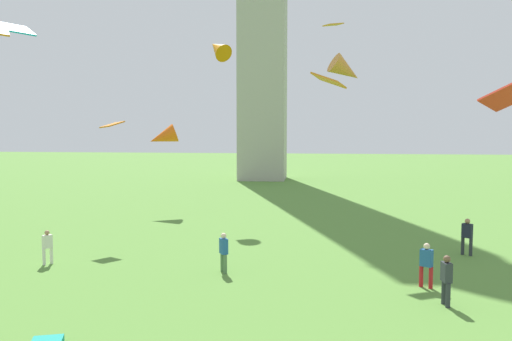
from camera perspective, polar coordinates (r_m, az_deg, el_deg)
name	(u,v)px	position (r m, az deg, el deg)	size (l,w,h in m)	color
person_0	(446,277)	(20.19, 19.64, -10.68)	(0.34, 0.55, 1.80)	#2D3338
person_1	(47,245)	(26.40, -21.36, -7.41)	(0.44, 0.47, 1.58)	silver
person_2	(426,263)	(22.14, 17.71, -9.33)	(0.53, 0.47, 1.76)	red
person_3	(224,250)	(23.27, -3.47, -8.48)	(0.45, 0.52, 1.73)	#51754C
person_4	(467,235)	(28.24, 21.59, -6.37)	(0.54, 0.50, 1.82)	#2D3338
kite_flying_0	(329,80)	(19.95, 7.74, 9.50)	(1.35, 1.32, 0.64)	orange
kite_flying_1	(333,25)	(30.53, 8.24, 15.15)	(1.19, 1.13, 0.20)	orange
kite_flying_2	(163,137)	(40.59, -9.91, 3.53)	(2.67, 2.09, 1.99)	#EC5D10
kite_flying_4	(112,125)	(31.40, -15.08, 4.76)	(1.28, 1.46, 0.42)	orange
kite_flying_5	(346,70)	(34.05, 9.56, 10.49)	(2.60, 1.99, 2.10)	orange
kite_flying_6	(504,98)	(22.47, 24.92, 7.04)	(1.76, 1.67, 1.03)	red
kite_flying_7	(16,29)	(26.93, -24.23, 13.62)	(1.54, 1.74, 0.59)	#1C9BDE
kite_flying_9	(218,49)	(39.91, -4.08, 12.84)	(2.49, 2.57, 2.04)	orange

